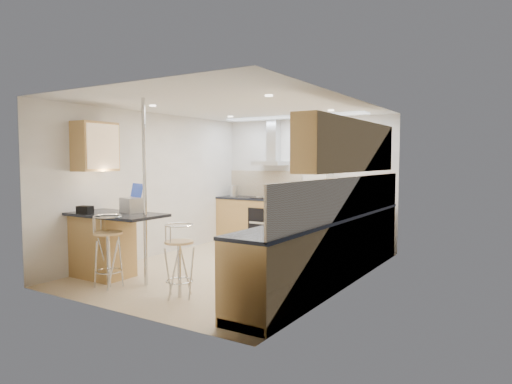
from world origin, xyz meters
The scene contains 16 objects.
ground centered at (0.00, 0.00, 0.00)m, with size 4.80×4.80×0.00m, color #CAB486.
room_shell centered at (0.32, 0.38, 1.54)m, with size 3.64×4.84×2.51m.
right_counter centered at (1.50, 0.00, 0.46)m, with size 0.63×4.40×0.92m.
back_counter centered at (-0.95, 2.10, 0.46)m, with size 1.70×0.63×0.92m.
peninsula centered at (-1.12, -1.45, 0.48)m, with size 1.47×0.72×0.94m.
microwave centered at (1.44, 0.52, 1.07)m, with size 0.54×0.37×0.30m, color white.
laptop centered at (-0.98, -1.27, 1.05)m, with size 0.31×0.23×0.21m, color #ADB1B5.
bag centered at (-1.43, -1.71, 0.99)m, with size 0.20×0.14×0.11m, color black.
bar_stool_near centered at (-0.88, -1.78, 0.48)m, with size 0.39×0.39×0.97m, color #DABA75, non-canonical shape.
bar_stool_end centered at (0.23, -1.63, 0.46)m, with size 0.37×0.37×0.92m, color #DABA75, non-canonical shape.
jar_a centered at (1.53, 0.40, 1.00)m, with size 0.12×0.12×0.16m, color silver.
jar_b centered at (1.67, 1.06, 1.00)m, with size 0.11×0.11×0.15m, color silver.
jar_c centered at (1.53, -0.82, 1.02)m, with size 0.14×0.14×0.20m, color #B2AF8F.
jar_d centered at (1.67, -0.96, 0.99)m, with size 0.10×0.10×0.15m, color white.
bread_bin centered at (1.58, -1.33, 1.01)m, with size 0.28×0.36×0.19m, color silver.
kettle centered at (-1.56, 2.11, 1.04)m, with size 0.16×0.16×0.24m, color silver.
Camera 1 is at (3.93, -5.79, 1.68)m, focal length 32.00 mm.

